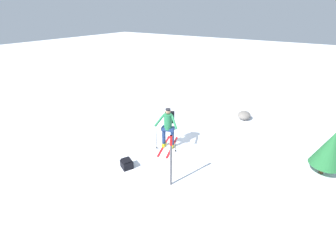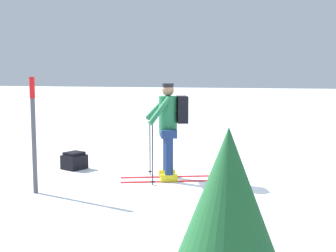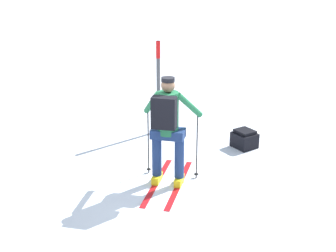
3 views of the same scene
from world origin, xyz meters
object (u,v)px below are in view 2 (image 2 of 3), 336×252
at_px(dropped_backpack, 74,161).
at_px(trail_marker, 33,127).
at_px(pine_tree, 227,240).
at_px(skier, 170,124).

bearing_deg(dropped_backpack, trail_marker, -86.27).
xyz_separation_m(dropped_backpack, pine_tree, (3.51, -5.93, 0.84)).
xyz_separation_m(dropped_backpack, trail_marker, (0.12, -1.81, 0.91)).
xyz_separation_m(skier, trail_marker, (-1.91, -1.35, 0.08)).
distance_m(trail_marker, pine_tree, 5.33).
xyz_separation_m(trail_marker, pine_tree, (3.39, -4.11, -0.07)).
bearing_deg(trail_marker, skier, 35.22).
relative_size(skier, trail_marker, 0.95).
bearing_deg(trail_marker, pine_tree, -50.51).
distance_m(skier, pine_tree, 5.66).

